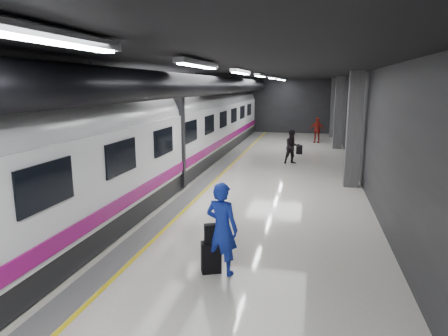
# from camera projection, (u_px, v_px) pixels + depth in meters

# --- Properties ---
(ground) EXTENTS (40.00, 40.00, 0.00)m
(ground) POSITION_uv_depth(u_px,v_px,m) (229.00, 192.00, 15.05)
(ground) COLOR silver
(ground) RESTS_ON ground
(platform_hall) EXTENTS (10.02, 40.02, 4.51)m
(platform_hall) POSITION_uv_depth(u_px,v_px,m) (227.00, 96.00, 15.30)
(platform_hall) COLOR black
(platform_hall) RESTS_ON ground
(train) EXTENTS (3.05, 38.00, 4.05)m
(train) POSITION_uv_depth(u_px,v_px,m) (146.00, 135.00, 15.31)
(train) COLOR black
(train) RESTS_ON ground
(traveler_main) EXTENTS (0.84, 0.67, 2.01)m
(traveler_main) POSITION_uv_depth(u_px,v_px,m) (222.00, 229.00, 8.38)
(traveler_main) COLOR #1B2FD0
(traveler_main) RESTS_ON ground
(suitcase_main) EXTENTS (0.49, 0.40, 0.68)m
(suitcase_main) POSITION_uv_depth(u_px,v_px,m) (211.00, 257.00, 8.56)
(suitcase_main) COLOR black
(suitcase_main) RESTS_ON ground
(shoulder_bag) EXTENTS (0.34, 0.27, 0.41)m
(shoulder_bag) POSITION_uv_depth(u_px,v_px,m) (212.00, 233.00, 8.45)
(shoulder_bag) COLOR black
(shoulder_bag) RESTS_ON suitcase_main
(traveler_far_a) EXTENTS (1.04, 0.94, 1.74)m
(traveler_far_a) POSITION_uv_depth(u_px,v_px,m) (292.00, 147.00, 20.35)
(traveler_far_a) COLOR black
(traveler_far_a) RESTS_ON ground
(traveler_far_b) EXTENTS (1.10, 0.63, 1.77)m
(traveler_far_b) POSITION_uv_depth(u_px,v_px,m) (317.00, 130.00, 27.89)
(traveler_far_b) COLOR maroon
(traveler_far_b) RESTS_ON ground
(suitcase_far) EXTENTS (0.36, 0.24, 0.52)m
(suitcase_far) POSITION_uv_depth(u_px,v_px,m) (299.00, 150.00, 23.38)
(suitcase_far) COLOR black
(suitcase_far) RESTS_ON ground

